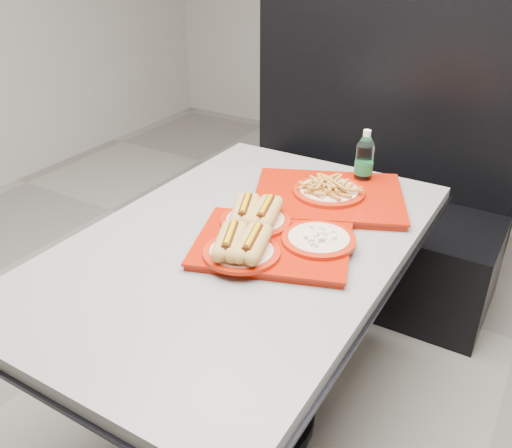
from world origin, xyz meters
The scene contains 6 objects.
ground centered at (0.00, 0.00, 0.00)m, with size 6.00×6.00×0.00m, color gray.
diner_table centered at (0.00, 0.00, 0.58)m, with size 0.92×1.42×0.75m.
booth_bench centered at (0.00, 1.09, 0.40)m, with size 1.30×0.57×1.35m.
tray_near centered at (0.09, 0.01, 0.79)m, with size 0.53×0.47×0.10m.
tray_far centered at (0.12, 0.38, 0.78)m, with size 0.61×0.56×0.10m.
water_bottle centered at (0.17, 0.56, 0.84)m, with size 0.07×0.07×0.21m.
Camera 1 is at (0.76, -1.18, 1.57)m, focal length 38.00 mm.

